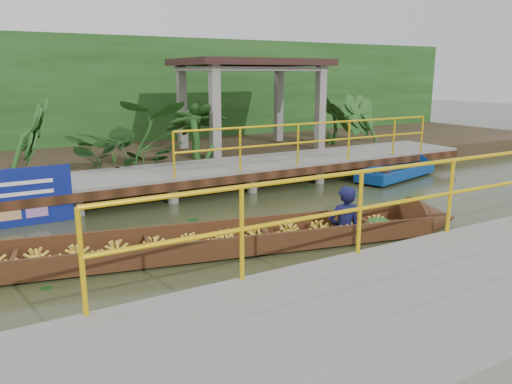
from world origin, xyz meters
TOP-DOWN VIEW (x-y plane):
  - ground at (0.00, 0.00)m, footprint 80.00×80.00m
  - land_strip at (0.00, 7.50)m, footprint 30.00×8.00m
  - far_dock at (0.02, 3.43)m, footprint 16.00×2.06m
  - pavilion at (3.00, 6.30)m, footprint 4.40×3.00m
  - foliage_backdrop at (0.00, 10.00)m, footprint 30.00×0.80m
  - vendor_boat at (-1.26, -0.56)m, footprint 9.42×2.86m
  - moored_blue_boat at (5.88, 2.34)m, footprint 3.28×1.59m
  - tropical_plants at (0.57, 5.30)m, footprint 14.40×1.40m

SIDE VIEW (x-z plane):
  - ground at x=0.00m, z-range 0.00..0.00m
  - moored_blue_boat at x=5.88m, z-range -0.24..0.51m
  - vendor_boat at x=-1.26m, z-range -0.80..1.25m
  - land_strip at x=0.00m, z-range 0.00..0.45m
  - far_dock at x=0.02m, z-range -0.35..1.30m
  - tropical_plants at x=0.57m, z-range 0.45..2.20m
  - foliage_backdrop at x=0.00m, z-range 0.00..4.00m
  - pavilion at x=3.00m, z-range 1.32..4.32m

